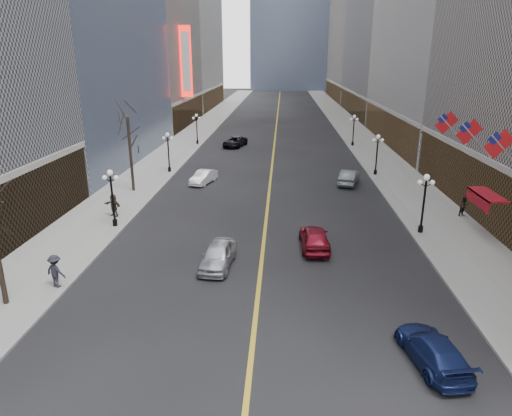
# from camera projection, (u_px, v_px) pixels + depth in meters

# --- Properties ---
(sidewalk_east) EXTENTS (6.00, 230.00, 0.15)m
(sidewalk_east) POSITION_uv_depth(u_px,v_px,m) (363.00, 141.00, 72.39)
(sidewalk_east) COLOR gray
(sidewalk_east) RESTS_ON ground
(sidewalk_west) EXTENTS (6.00, 230.00, 0.15)m
(sidewalk_west) POSITION_uv_depth(u_px,v_px,m) (188.00, 140.00, 73.93)
(sidewalk_west) COLOR gray
(sidewalk_west) RESTS_ON ground
(lane_line) EXTENTS (0.25, 200.00, 0.02)m
(lane_line) POSITION_uv_depth(u_px,v_px,m) (276.00, 131.00, 82.66)
(lane_line) COLOR gold
(lane_line) RESTS_ON ground
(bldg_east_c) EXTENTS (26.60, 40.60, 48.80)m
(bldg_east_c) POSITION_uv_depth(u_px,v_px,m) (418.00, 2.00, 98.07)
(bldg_east_c) COLOR gray
(bldg_east_c) RESTS_ON ground
(streetlamp_east_1) EXTENTS (1.26, 0.44, 4.52)m
(streetlamp_east_1) POSITION_uv_depth(u_px,v_px,m) (424.00, 197.00, 33.71)
(streetlamp_east_1) COLOR black
(streetlamp_east_1) RESTS_ON sidewalk_east
(streetlamp_east_2) EXTENTS (1.26, 0.44, 4.52)m
(streetlamp_east_2) POSITION_uv_depth(u_px,v_px,m) (377.00, 150.00, 50.77)
(streetlamp_east_2) COLOR black
(streetlamp_east_2) RESTS_ON sidewalk_east
(streetlamp_east_3) EXTENTS (1.26, 0.44, 4.52)m
(streetlamp_east_3) POSITION_uv_depth(u_px,v_px,m) (354.00, 127.00, 67.83)
(streetlamp_east_3) COLOR black
(streetlamp_east_3) RESTS_ON sidewalk_east
(streetlamp_west_1) EXTENTS (1.26, 0.44, 4.52)m
(streetlamp_west_1) POSITION_uv_depth(u_px,v_px,m) (112.00, 192.00, 35.00)
(streetlamp_west_1) COLOR black
(streetlamp_west_1) RESTS_ON sidewalk_west
(streetlamp_west_2) EXTENTS (1.26, 0.44, 4.52)m
(streetlamp_west_2) POSITION_uv_depth(u_px,v_px,m) (168.00, 148.00, 52.07)
(streetlamp_west_2) COLOR black
(streetlamp_west_2) RESTS_ON sidewalk_west
(streetlamp_west_3) EXTENTS (1.26, 0.44, 4.52)m
(streetlamp_west_3) POSITION_uv_depth(u_px,v_px,m) (197.00, 126.00, 69.13)
(streetlamp_west_3) COLOR black
(streetlamp_west_3) RESTS_ON sidewalk_west
(flag_3) EXTENTS (2.87, 0.12, 2.87)m
(flag_3) POSITION_uv_depth(u_px,v_px,m) (502.00, 147.00, 29.29)
(flag_3) COLOR #B2B2B7
(flag_3) RESTS_ON ground
(flag_4) EXTENTS (2.87, 0.12, 2.87)m
(flag_4) POSITION_uv_depth(u_px,v_px,m) (471.00, 134.00, 34.03)
(flag_4) COLOR #B2B2B7
(flag_4) RESTS_ON ground
(flag_5) EXTENTS (2.87, 0.12, 2.87)m
(flag_5) POSITION_uv_depth(u_px,v_px,m) (448.00, 125.00, 38.77)
(flag_5) COLOR #B2B2B7
(flag_5) RESTS_ON ground
(awning_c) EXTENTS (1.40, 4.00, 0.93)m
(awning_c) POSITION_uv_depth(u_px,v_px,m) (484.00, 196.00, 33.42)
(awning_c) COLOR maroon
(awning_c) RESTS_ON ground
(theatre_marquee) EXTENTS (2.00, 0.55, 12.00)m
(theatre_marquee) POSITION_uv_depth(u_px,v_px,m) (186.00, 62.00, 79.77)
(theatre_marquee) COLOR red
(theatre_marquee) RESTS_ON ground
(tree_west_far) EXTENTS (3.60, 3.60, 7.92)m
(tree_west_far) POSITION_uv_depth(u_px,v_px,m) (128.00, 129.00, 43.53)
(tree_west_far) COLOR #2D231C
(tree_west_far) RESTS_ON sidewalk_west
(car_nb_near) EXTENTS (2.22, 4.71, 1.56)m
(car_nb_near) POSITION_uv_depth(u_px,v_px,m) (218.00, 255.00, 29.01)
(car_nb_near) COLOR silver
(car_nb_near) RESTS_ON ground
(car_nb_mid) EXTENTS (2.56, 4.45, 1.39)m
(car_nb_mid) POSITION_uv_depth(u_px,v_px,m) (204.00, 177.00, 48.28)
(car_nb_mid) COLOR white
(car_nb_mid) RESTS_ON ground
(car_nb_far) EXTENTS (3.73, 5.79, 1.48)m
(car_nb_far) POSITION_uv_depth(u_px,v_px,m) (235.00, 142.00, 68.16)
(car_nb_far) COLOR black
(car_nb_far) RESTS_ON ground
(car_sb_near) EXTENTS (2.69, 4.90, 1.34)m
(car_sb_near) POSITION_uv_depth(u_px,v_px,m) (433.00, 350.00, 19.76)
(car_sb_near) COLOR navy
(car_sb_near) RESTS_ON ground
(car_sb_mid) EXTENTS (2.12, 4.84, 1.62)m
(car_sb_mid) POSITION_uv_depth(u_px,v_px,m) (315.00, 238.00, 31.71)
(car_sb_mid) COLOR maroon
(car_sb_mid) RESTS_ON ground
(car_sb_far) EXTENTS (2.89, 4.99, 1.56)m
(car_sb_far) POSITION_uv_depth(u_px,v_px,m) (349.00, 177.00, 47.96)
(car_sb_far) COLOR #575E60
(car_sb_far) RESTS_ON ground
(ped_east_walk) EXTENTS (0.94, 0.80, 1.69)m
(ped_east_walk) POSITION_uv_depth(u_px,v_px,m) (464.00, 206.00, 37.80)
(ped_east_walk) COLOR black
(ped_east_walk) RESTS_ON sidewalk_east
(ped_west_walk) EXTENTS (1.37, 0.90, 1.96)m
(ped_west_walk) POSITION_uv_depth(u_px,v_px,m) (56.00, 271.00, 26.04)
(ped_west_walk) COLOR #22222A
(ped_west_walk) RESTS_ON sidewalk_west
(ped_west_far) EXTENTS (1.79, 1.22, 1.89)m
(ped_west_far) POSITION_uv_depth(u_px,v_px,m) (114.00, 205.00, 37.77)
(ped_west_far) COLOR #30251B
(ped_west_far) RESTS_ON sidewalk_west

